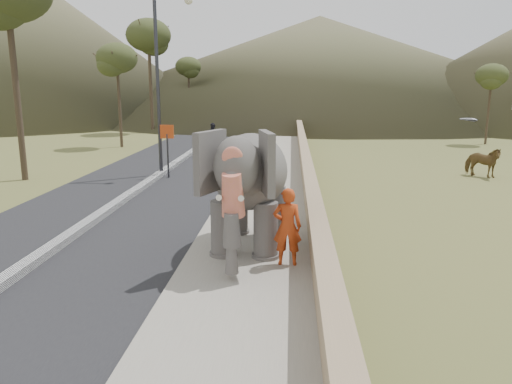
% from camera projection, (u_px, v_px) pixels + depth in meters
% --- Properties ---
extents(ground, '(160.00, 160.00, 0.00)m').
position_uv_depth(ground, '(233.00, 321.00, 8.99)').
color(ground, olive).
rests_on(ground, ground).
extents(road, '(7.00, 120.00, 0.03)m').
position_uv_depth(road, '(133.00, 195.00, 19.07)').
color(road, black).
rests_on(road, ground).
extents(median, '(0.35, 120.00, 0.22)m').
position_uv_depth(median, '(133.00, 193.00, 19.05)').
color(median, black).
rests_on(median, ground).
extents(walkway, '(3.00, 120.00, 0.15)m').
position_uv_depth(walkway, '(263.00, 196.00, 18.72)').
color(walkway, '#9E9687').
rests_on(walkway, ground).
extents(parapet, '(0.30, 120.00, 1.10)m').
position_uv_depth(parapet, '(308.00, 184.00, 18.50)').
color(parapet, tan).
rests_on(parapet, ground).
extents(lamppost, '(1.76, 0.36, 8.00)m').
position_uv_depth(lamppost, '(164.00, 68.00, 22.16)').
color(lamppost, '#2E2F33').
rests_on(lamppost, ground).
extents(signboard, '(0.60, 0.08, 2.40)m').
position_uv_depth(signboard, '(167.00, 142.00, 22.21)').
color(signboard, '#2D2D33').
rests_on(signboard, ground).
extents(cow, '(1.74, 1.61, 1.39)m').
position_uv_depth(cow, '(482.00, 162.00, 22.71)').
color(cow, brown).
rests_on(cow, ground).
extents(distant_car, '(4.43, 2.28, 1.44)m').
position_uv_depth(distant_car, '(471.00, 125.00, 42.38)').
color(distant_car, '#AEAFB5').
rests_on(distant_car, ground).
extents(hill_far, '(80.00, 80.00, 14.00)m').
position_uv_depth(hill_far, '(319.00, 64.00, 75.37)').
color(hill_far, brown).
rests_on(hill_far, ground).
extents(elephant_and_man, '(2.47, 4.29, 3.00)m').
position_uv_depth(elephant_and_man, '(251.00, 188.00, 12.51)').
color(elephant_and_man, '#605B57').
rests_on(elephant_and_man, ground).
extents(motorcyclist, '(1.20, 1.72, 1.76)m').
position_uv_depth(motorcyclist, '(218.00, 140.00, 31.45)').
color(motorcyclist, maroon).
rests_on(motorcyclist, ground).
extents(trees, '(47.52, 43.01, 9.75)m').
position_uv_depth(trees, '(264.00, 85.00, 33.08)').
color(trees, '#473828').
rests_on(trees, ground).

